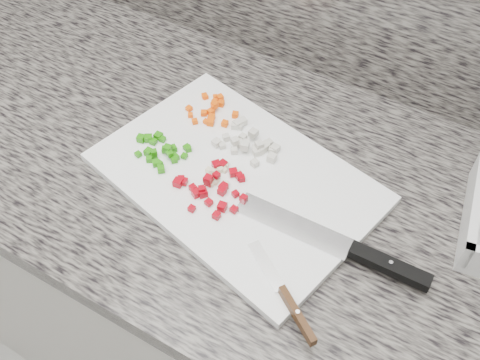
# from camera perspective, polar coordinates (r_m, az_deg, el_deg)

# --- Properties ---
(cabinet) EXTENTS (3.92, 0.62, 0.86)m
(cabinet) POSITION_cam_1_polar(r_m,az_deg,el_deg) (1.31, -2.20, -11.21)
(cabinet) COLOR silver
(cabinet) RESTS_ON ground
(countertop) EXTENTS (3.96, 0.64, 0.04)m
(countertop) POSITION_cam_1_polar(r_m,az_deg,el_deg) (0.94, -3.01, 1.95)
(countertop) COLOR #635F57
(countertop) RESTS_ON cabinet
(cutting_board) EXTENTS (0.50, 0.39, 0.01)m
(cutting_board) POSITION_cam_1_polar(r_m,az_deg,el_deg) (0.88, -0.48, 0.23)
(cutting_board) COLOR white
(cutting_board) RESTS_ON countertop
(carrot_pile) EXTENTS (0.09, 0.09, 0.02)m
(carrot_pile) POSITION_cam_1_polar(r_m,az_deg,el_deg) (0.98, -2.95, 7.50)
(carrot_pile) COLOR #F95605
(carrot_pile) RESTS_ON cutting_board
(onion_pile) EXTENTS (0.11, 0.09, 0.02)m
(onion_pile) POSITION_cam_1_polar(r_m,az_deg,el_deg) (0.91, 0.91, 4.04)
(onion_pile) COLOR beige
(onion_pile) RESTS_ON cutting_board
(green_pepper_pile) EXTENTS (0.10, 0.08, 0.02)m
(green_pepper_pile) POSITION_cam_1_polar(r_m,az_deg,el_deg) (0.91, -8.41, 3.14)
(green_pepper_pile) COLOR #24820B
(green_pepper_pile) RESTS_ON cutting_board
(red_pepper_pile) EXTENTS (0.12, 0.11, 0.02)m
(red_pepper_pile) POSITION_cam_1_polar(r_m,az_deg,el_deg) (0.85, -2.98, -0.68)
(red_pepper_pile) COLOR #9D020E
(red_pepper_pile) RESTS_ON cutting_board
(garlic_pile) EXTENTS (0.05, 0.06, 0.01)m
(garlic_pile) POSITION_cam_1_polar(r_m,az_deg,el_deg) (0.87, -2.30, 0.63)
(garlic_pile) COLOR beige
(garlic_pile) RESTS_ON cutting_board
(chef_knife) EXTENTS (0.30, 0.04, 0.02)m
(chef_knife) POSITION_cam_1_polar(r_m,az_deg,el_deg) (0.80, 12.15, -7.44)
(chef_knife) COLOR silver
(chef_knife) RESTS_ON cutting_board
(paring_knife) EXTENTS (0.15, 0.11, 0.02)m
(paring_knife) POSITION_cam_1_polar(r_m,az_deg,el_deg) (0.75, 5.24, -12.82)
(paring_knife) COLOR silver
(paring_knife) RESTS_ON cutting_board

